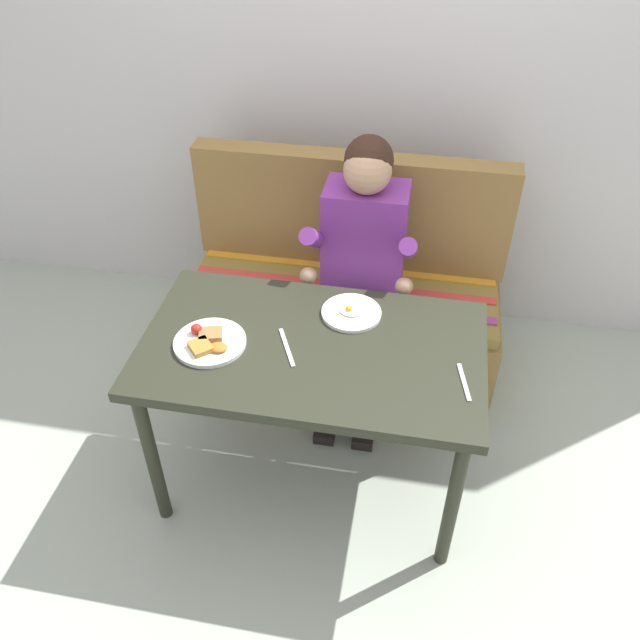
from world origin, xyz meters
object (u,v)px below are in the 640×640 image
object	(u,v)px
table	(312,362)
knife	(287,347)
couch	(343,302)
plate_eggs	(351,312)
fork	(464,382)
person	(362,252)
plate_breakfast	(209,342)

from	to	relation	value
table	knife	world-z (taller)	knife
couch	plate_eggs	size ratio (longest dim) A/B	6.53
couch	fork	bearing A→B (deg)	-58.59
couch	person	size ratio (longest dim) A/B	1.19
table	plate_breakfast	world-z (taller)	plate_breakfast
plate_breakfast	person	bearing A→B (deg)	55.54
couch	knife	bearing A→B (deg)	-95.97
table	fork	xyz separation A→B (m)	(0.52, -0.09, 0.08)
plate_eggs	couch	bearing A→B (deg)	100.80
person	plate_breakfast	xyz separation A→B (m)	(-0.45, -0.65, 0.00)
table	person	size ratio (longest dim) A/B	0.99
person	plate_eggs	size ratio (longest dim) A/B	5.50
fork	plate_eggs	bearing A→B (deg)	133.24
table	fork	size ratio (longest dim) A/B	7.06
table	plate_eggs	xyz separation A→B (m)	(0.11, 0.19, 0.09)
couch	plate_breakfast	bearing A→B (deg)	-113.05
person	couch	bearing A→B (deg)	118.76
table	plate_eggs	size ratio (longest dim) A/B	5.44
knife	person	bearing A→B (deg)	48.57
person	knife	xyz separation A→B (m)	(-0.18, -0.62, -0.01)
fork	table	bearing A→B (deg)	157.73
plate_breakfast	knife	bearing A→B (deg)	6.89
couch	plate_breakfast	size ratio (longest dim) A/B	5.70
plate_breakfast	fork	size ratio (longest dim) A/B	1.49
plate_eggs	knife	world-z (taller)	plate_eggs
plate_eggs	fork	bearing A→B (deg)	-34.37
table	plate_breakfast	xyz separation A→B (m)	(-0.35, -0.06, 0.10)
person	plate_breakfast	world-z (taller)	person
table	couch	bearing A→B (deg)	90.00
plate_breakfast	plate_eggs	size ratio (longest dim) A/B	1.15
plate_breakfast	plate_eggs	distance (m)	0.53
couch	knife	size ratio (longest dim) A/B	7.20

